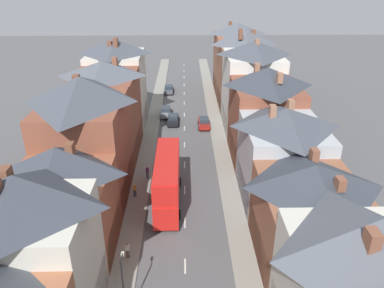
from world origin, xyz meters
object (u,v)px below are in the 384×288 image
(pedestrian_mid_right, at_px, (135,189))
(pedestrian_far_left, at_px, (147,171))
(car_parked_left_a, at_px, (204,123))
(street_lamp, at_px, (123,285))
(car_parked_right_a, at_px, (169,89))
(car_mid_black, at_px, (173,119))
(car_near_silver, at_px, (166,112))
(double_decker_bus_lead, at_px, (167,179))
(pedestrian_mid_left, at_px, (127,250))

(pedestrian_mid_right, bearing_deg, pedestrian_far_left, 75.20)
(car_parked_left_a, bearing_deg, street_lamp, -101.73)
(car_parked_right_a, xyz_separation_m, street_lamp, (-1.15, -53.38, 2.45))
(pedestrian_mid_right, bearing_deg, car_mid_black, 80.20)
(car_near_silver, bearing_deg, pedestrian_mid_right, -95.50)
(car_parked_right_a, relative_size, pedestrian_far_left, 2.47)
(pedestrian_far_left, bearing_deg, double_decker_bus_lead, -61.69)
(car_mid_black, xyz_separation_m, pedestrian_far_left, (-2.63, -17.34, 0.23))
(pedestrian_mid_left, height_order, pedestrian_far_left, same)
(car_parked_left_a, xyz_separation_m, car_mid_black, (-4.90, 1.61, -0.02))
(street_lamp, bearing_deg, car_parked_left_a, 78.27)
(pedestrian_mid_left, height_order, pedestrian_mid_right, same)
(car_mid_black, bearing_deg, car_parked_left_a, -18.19)
(car_parked_left_a, distance_m, car_parked_right_a, 19.01)
(car_parked_right_a, bearing_deg, pedestrian_far_left, -92.27)
(pedestrian_mid_left, bearing_deg, car_parked_right_a, 87.75)
(car_parked_right_a, bearing_deg, double_decker_bus_lead, -88.08)
(car_near_silver, bearing_deg, pedestrian_far_left, -93.68)
(pedestrian_mid_right, xyz_separation_m, pedestrian_far_left, (1.05, 3.96, 0.00))
(car_parked_left_a, bearing_deg, car_near_silver, 141.05)
(car_parked_left_a, relative_size, street_lamp, 0.72)
(car_near_silver, xyz_separation_m, car_mid_black, (1.30, -3.40, -0.05))
(car_near_silver, relative_size, pedestrian_far_left, 2.67)
(car_mid_black, bearing_deg, pedestrian_mid_left, -95.84)
(car_near_silver, height_order, car_parked_left_a, car_near_silver)
(pedestrian_mid_right, height_order, street_lamp, street_lamp)
(double_decker_bus_lead, height_order, car_near_silver, double_decker_bus_lead)
(double_decker_bus_lead, xyz_separation_m, pedestrian_mid_right, (-3.67, 0.92, -1.78))
(double_decker_bus_lead, height_order, car_mid_black, double_decker_bus_lead)
(pedestrian_far_left, relative_size, street_lamp, 0.29)
(double_decker_bus_lead, bearing_deg, car_mid_black, 89.98)
(pedestrian_mid_left, distance_m, pedestrian_far_left, 13.58)
(car_parked_right_a, distance_m, pedestrian_far_left, 33.73)
(car_parked_left_a, relative_size, car_mid_black, 0.97)
(car_parked_right_a, distance_m, pedestrian_mid_right, 37.73)
(car_parked_left_a, height_order, car_parked_right_a, car_parked_left_a)
(car_parked_left_a, xyz_separation_m, pedestrian_far_left, (-7.53, -15.73, 0.21))
(pedestrian_mid_left, xyz_separation_m, street_lamp, (0.71, -6.10, 2.21))
(double_decker_bus_lead, distance_m, car_parked_right_a, 38.65)
(pedestrian_mid_right, xyz_separation_m, street_lamp, (1.23, -15.72, 2.21))
(double_decker_bus_lead, height_order, pedestrian_far_left, double_decker_bus_lead)
(double_decker_bus_lead, distance_m, car_near_silver, 25.73)
(double_decker_bus_lead, relative_size, car_parked_right_a, 2.72)
(car_near_silver, bearing_deg, car_parked_right_a, 90.00)
(car_near_silver, height_order, car_parked_right_a, car_near_silver)
(car_parked_right_a, height_order, car_mid_black, car_mid_black)
(car_near_silver, distance_m, car_mid_black, 3.64)
(double_decker_bus_lead, xyz_separation_m, pedestrian_mid_left, (-3.15, -8.70, -1.78))
(pedestrian_mid_right, relative_size, street_lamp, 0.29)
(car_near_silver, relative_size, car_mid_black, 1.06)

